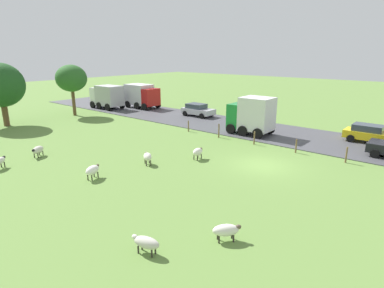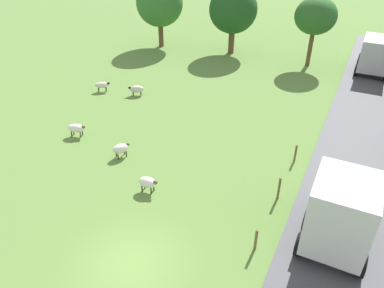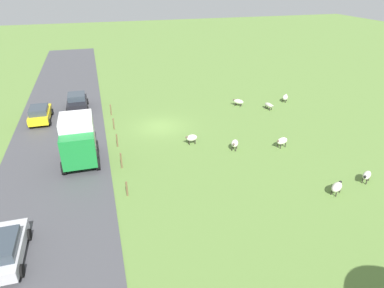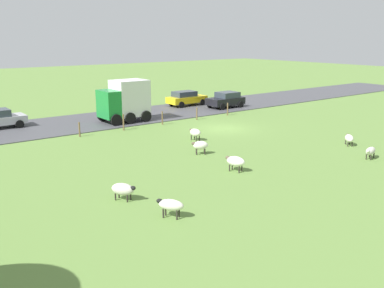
{
  "view_description": "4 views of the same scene",
  "coord_description": "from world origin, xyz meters",
  "px_view_note": "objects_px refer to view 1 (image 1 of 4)",
  "views": [
    {
      "loc": [
        -19.12,
        -9.45,
        7.52
      ],
      "look_at": [
        -1.3,
        5.28,
        0.86
      ],
      "focal_mm": 29.71,
      "sensor_mm": 36.0,
      "label": 1
    },
    {
      "loc": [
        6.58,
        -7.65,
        12.0
      ],
      "look_at": [
        -1.03,
        7.67,
        1.18
      ],
      "focal_mm": 33.8,
      "sensor_mm": 36.0,
      "label": 2
    },
    {
      "loc": [
        5.23,
        28.94,
        13.03
      ],
      "look_at": [
        -1.35,
        6.14,
        0.97
      ],
      "focal_mm": 31.57,
      "sensor_mm": 36.0,
      "label": 3
    },
    {
      "loc": [
        -25.44,
        22.53,
        7.22
      ],
      "look_at": [
        -4.45,
        6.54,
        0.6
      ],
      "focal_mm": 40.35,
      "sensor_mm": 36.0,
      "label": 4
    }
  ],
  "objects_px": {
    "sheep_1": "(93,170)",
    "truck_2": "(107,96)",
    "sheep_0": "(148,157)",
    "sheep_3": "(38,150)",
    "car_1": "(198,110)",
    "car_3": "(370,133)",
    "sheep_2": "(198,152)",
    "tree_0": "(1,85)",
    "sheep_5": "(226,230)",
    "truck_1": "(142,95)",
    "truck_0": "(252,115)",
    "tree_2": "(71,79)",
    "sheep_4": "(146,242)",
    "car_2": "(105,97)"
  },
  "relations": [
    {
      "from": "sheep_1",
      "to": "truck_2",
      "type": "height_order",
      "value": "truck_2"
    },
    {
      "from": "sheep_0",
      "to": "sheep_3",
      "type": "relative_size",
      "value": 0.88
    },
    {
      "from": "sheep_0",
      "to": "car_1",
      "type": "height_order",
      "value": "car_1"
    },
    {
      "from": "sheep_3",
      "to": "truck_2",
      "type": "height_order",
      "value": "truck_2"
    },
    {
      "from": "car_3",
      "to": "car_1",
      "type": "bearing_deg",
      "value": 90.47
    },
    {
      "from": "sheep_2",
      "to": "truck_2",
      "type": "relative_size",
      "value": 0.23
    },
    {
      "from": "sheep_3",
      "to": "tree_0",
      "type": "bearing_deg",
      "value": 77.73
    },
    {
      "from": "sheep_0",
      "to": "sheep_3",
      "type": "xyz_separation_m",
      "value": [
        -4.03,
        7.64,
        -0.05
      ]
    },
    {
      "from": "sheep_1",
      "to": "sheep_5",
      "type": "relative_size",
      "value": 1.07
    },
    {
      "from": "car_1",
      "to": "car_3",
      "type": "distance_m",
      "value": 18.82
    },
    {
      "from": "sheep_1",
      "to": "tree_0",
      "type": "distance_m",
      "value": 20.57
    },
    {
      "from": "sheep_2",
      "to": "truck_1",
      "type": "relative_size",
      "value": 0.22
    },
    {
      "from": "truck_0",
      "to": "tree_0",
      "type": "bearing_deg",
      "value": 121.05
    },
    {
      "from": "sheep_2",
      "to": "sheep_3",
      "type": "distance_m",
      "value": 11.98
    },
    {
      "from": "sheep_0",
      "to": "truck_0",
      "type": "height_order",
      "value": "truck_0"
    },
    {
      "from": "sheep_2",
      "to": "car_3",
      "type": "bearing_deg",
      "value": -34.17
    },
    {
      "from": "sheep_0",
      "to": "truck_2",
      "type": "bearing_deg",
      "value": 60.16
    },
    {
      "from": "truck_0",
      "to": "truck_1",
      "type": "bearing_deg",
      "value": 79.75
    },
    {
      "from": "tree_2",
      "to": "sheep_1",
      "type": "bearing_deg",
      "value": -118.2
    },
    {
      "from": "sheep_1",
      "to": "truck_0",
      "type": "distance_m",
      "value": 16.22
    },
    {
      "from": "sheep_5",
      "to": "car_3",
      "type": "height_order",
      "value": "car_3"
    },
    {
      "from": "sheep_4",
      "to": "truck_1",
      "type": "height_order",
      "value": "truck_1"
    },
    {
      "from": "sheep_2",
      "to": "truck_0",
      "type": "height_order",
      "value": "truck_0"
    },
    {
      "from": "sheep_1",
      "to": "sheep_3",
      "type": "bearing_deg",
      "value": 90.66
    },
    {
      "from": "sheep_2",
      "to": "car_3",
      "type": "relative_size",
      "value": 0.25
    },
    {
      "from": "sheep_2",
      "to": "sheep_0",
      "type": "bearing_deg",
      "value": 147.33
    },
    {
      "from": "sheep_5",
      "to": "tree_0",
      "type": "distance_m",
      "value": 30.55
    },
    {
      "from": "tree_2",
      "to": "truck_0",
      "type": "xyz_separation_m",
      "value": [
        5.42,
        -21.8,
        -2.62
      ]
    },
    {
      "from": "sheep_0",
      "to": "truck_0",
      "type": "distance_m",
      "value": 12.23
    },
    {
      "from": "sheep_0",
      "to": "tree_0",
      "type": "bearing_deg",
      "value": 93.27
    },
    {
      "from": "sheep_1",
      "to": "tree_0",
      "type": "xyz_separation_m",
      "value": [
        2.77,
        20.04,
        3.71
      ]
    },
    {
      "from": "truck_2",
      "to": "car_3",
      "type": "distance_m",
      "value": 32.2
    },
    {
      "from": "truck_2",
      "to": "car_2",
      "type": "bearing_deg",
      "value": 58.02
    },
    {
      "from": "sheep_0",
      "to": "sheep_2",
      "type": "bearing_deg",
      "value": -32.67
    },
    {
      "from": "sheep_5",
      "to": "car_3",
      "type": "relative_size",
      "value": 0.27
    },
    {
      "from": "truck_2",
      "to": "car_3",
      "type": "relative_size",
      "value": 1.12
    },
    {
      "from": "car_1",
      "to": "car_2",
      "type": "bearing_deg",
      "value": 90.45
    },
    {
      "from": "sheep_0",
      "to": "sheep_2",
      "type": "height_order",
      "value": "same"
    },
    {
      "from": "sheep_2",
      "to": "truck_2",
      "type": "xyz_separation_m",
      "value": [
        9.1,
        23.26,
        1.2
      ]
    },
    {
      "from": "sheep_3",
      "to": "truck_1",
      "type": "height_order",
      "value": "truck_1"
    },
    {
      "from": "tree_2",
      "to": "car_2",
      "type": "distance_m",
      "value": 11.53
    },
    {
      "from": "sheep_0",
      "to": "car_3",
      "type": "relative_size",
      "value": 0.26
    },
    {
      "from": "sheep_0",
      "to": "sheep_4",
      "type": "height_order",
      "value": "sheep_0"
    },
    {
      "from": "tree_2",
      "to": "truck_2",
      "type": "bearing_deg",
      "value": 8.16
    },
    {
      "from": "tree_0",
      "to": "truck_1",
      "type": "distance_m",
      "value": 17.17
    },
    {
      "from": "sheep_5",
      "to": "sheep_0",
      "type": "bearing_deg",
      "value": 65.23
    },
    {
      "from": "sheep_4",
      "to": "car_1",
      "type": "relative_size",
      "value": 0.32
    },
    {
      "from": "truck_2",
      "to": "sheep_3",
      "type": "bearing_deg",
      "value": -139.97
    },
    {
      "from": "truck_0",
      "to": "sheep_0",
      "type": "bearing_deg",
      "value": 173.75
    },
    {
      "from": "sheep_5",
      "to": "truck_0",
      "type": "height_order",
      "value": "truck_0"
    }
  ]
}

